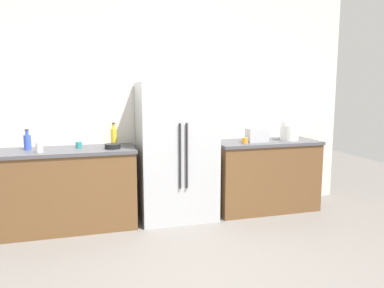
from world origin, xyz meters
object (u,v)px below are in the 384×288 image
Objects in this scene: toaster at (257,135)px; bottle_a at (114,136)px; cup_a at (39,148)px; cup_b at (79,145)px; cup_c at (245,141)px; rice_cooker at (290,129)px; refrigerator at (177,152)px; bottle_b at (27,142)px; bowl_a at (113,146)px.

toaster is 1.82m from bottle_a.
bottle_a is 0.87m from cup_a.
cup_a reaches higher than cup_b.
rice_cooker is at bearing 8.92° from cup_c.
refrigerator reaches higher than bottle_b.
cup_b is at bearing 173.95° from cup_c.
refrigerator is 15.57× the size of cup_a.
rice_cooker is at bearing 2.09° from cup_a.
toaster is 3.63× the size of cup_b.
bottle_a is at bearing 175.67° from rice_cooker.
toaster is at bearing 1.30° from bowl_a.
bottle_a reaches higher than cup_a.
rice_cooker is 2.34m from bowl_a.
bowl_a is at bearing -178.70° from toaster.
bowl_a is (-0.78, -0.08, 0.11)m from refrigerator.
cup_a is at bearing -151.91° from cup_b.
bottle_b reaches higher than cup_b.
cup_c is at bearing -6.05° from cup_b.
bottle_b is (-1.71, 0.11, 0.18)m from refrigerator.
rice_cooker is 1.36× the size of bottle_b.
cup_c is (-0.70, -0.11, -0.12)m from rice_cooker.
refrigerator reaches higher than bowl_a.
cup_b is (0.56, -0.02, -0.06)m from bottle_b.
cup_a is at bearing -178.06° from toaster.
bottle_a reaches higher than cup_b.
cup_b is at bearing 155.46° from bowl_a.
refrigerator is 1.08m from toaster.
rice_cooker is at bearing 2.88° from toaster.
toaster is at bearing 1.94° from cup_a.
cup_b is (-2.22, 0.13, -0.05)m from toaster.
cup_c is at bearing -5.18° from bottle_b.
bottle_a is at bearing 80.99° from bowl_a.
refrigerator is 5.35× the size of rice_cooker.
cup_a is (-1.57, -0.13, 0.14)m from refrigerator.
toaster reaches higher than cup_c.
cup_c is at bearing -157.72° from toaster.
cup_b is at bearing 28.09° from cup_a.
toaster is 2.78m from bottle_b.
bottle_b reaches higher than toaster.
cup_a is (-3.12, -0.11, -0.10)m from rice_cooker.
rice_cooker is 2.91× the size of cup_a.
bottle_a is 0.43m from cup_b.
cup_b is (0.41, 0.22, -0.02)m from cup_a.
rice_cooker reaches higher than toaster.
cup_c is at bearing -171.08° from rice_cooker.
bowl_a is at bearing -174.02° from refrigerator.
cup_a is (-2.63, -0.09, -0.04)m from toaster.
rice_cooker is (1.56, -0.02, 0.24)m from refrigerator.
bottle_b is (-0.97, -0.05, -0.02)m from bottle_a.
toaster is at bearing 22.28° from cup_c.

